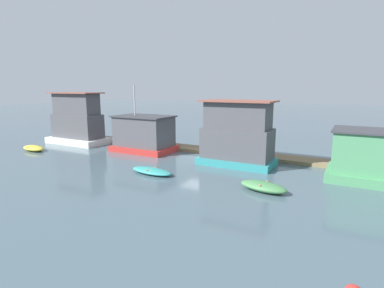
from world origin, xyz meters
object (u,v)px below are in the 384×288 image
at_px(houseboat_red, 144,134).
at_px(houseboat_teal, 237,135).
at_px(houseboat_green, 375,157).
at_px(dinghy_teal, 151,171).
at_px(houseboat_white, 77,121).
at_px(dinghy_green, 263,187).
at_px(dinghy_yellow, 34,148).

bearing_deg(houseboat_red, houseboat_teal, -3.49).
height_order(houseboat_green, dinghy_teal, houseboat_green).
bearing_deg(dinghy_teal, houseboat_red, 131.25).
relative_size(houseboat_white, houseboat_green, 1.22).
height_order(houseboat_white, dinghy_green, houseboat_white).
relative_size(houseboat_teal, dinghy_teal, 1.65).
bearing_deg(dinghy_teal, houseboat_green, 22.10).
distance_m(houseboat_teal, dinghy_green, 6.70).
bearing_deg(houseboat_red, dinghy_teal, -48.75).
height_order(houseboat_white, dinghy_teal, houseboat_white).
bearing_deg(houseboat_white, dinghy_teal, -22.36).
bearing_deg(houseboat_red, dinghy_yellow, -151.92).
distance_m(houseboat_white, dinghy_yellow, 5.49).
xyz_separation_m(houseboat_teal, dinghy_teal, (-4.43, -5.49, -2.16)).
bearing_deg(houseboat_green, dinghy_teal, -157.90).
height_order(dinghy_yellow, dinghy_green, dinghy_green).
bearing_deg(dinghy_teal, houseboat_white, 157.64).
xyz_separation_m(houseboat_white, dinghy_teal, (14.42, -5.93, -2.24)).
xyz_separation_m(houseboat_white, houseboat_green, (28.31, -0.29, -0.81)).
xyz_separation_m(houseboat_green, dinghy_green, (-5.82, -5.38, -1.35)).
height_order(houseboat_white, dinghy_yellow, houseboat_white).
xyz_separation_m(houseboat_white, dinghy_yellow, (-0.56, -5.00, -2.19)).
xyz_separation_m(houseboat_teal, dinghy_yellow, (-19.41, -4.55, -2.11)).
xyz_separation_m(houseboat_teal, houseboat_green, (9.46, 0.15, -0.73)).
height_order(houseboat_red, dinghy_teal, houseboat_red).
relative_size(houseboat_red, dinghy_yellow, 1.97).
bearing_deg(houseboat_red, houseboat_white, -179.07).
relative_size(houseboat_white, dinghy_teal, 1.93).
distance_m(houseboat_red, dinghy_green, 14.68).
bearing_deg(dinghy_green, houseboat_green, 42.74).
height_order(houseboat_teal, houseboat_green, houseboat_teal).
bearing_deg(dinghy_yellow, houseboat_green, 9.26).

